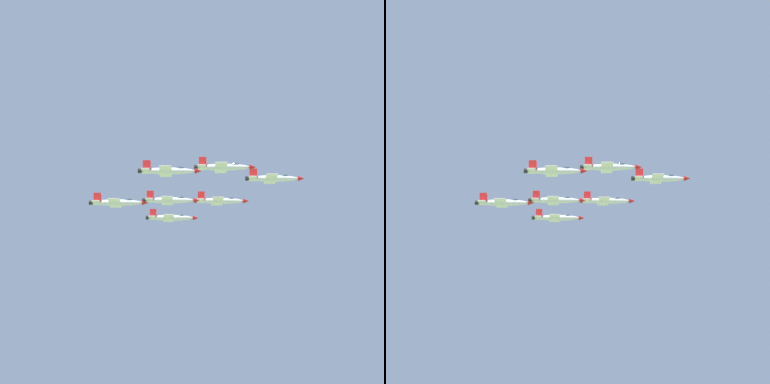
# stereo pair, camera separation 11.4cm
# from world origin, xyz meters

# --- Properties ---
(jet_lead) EXTENTS (11.59, 13.09, 3.26)m
(jet_lead) POSITION_xyz_m (-10.08, -15.86, 136.97)
(jet_lead) COLOR white
(jet_left_wingman) EXTENTS (11.51, 12.68, 3.19)m
(jet_left_wingman) POSITION_xyz_m (-10.19, -33.57, 133.89)
(jet_left_wingman) COLOR white
(jet_right_wingman) EXTENTS (11.44, 13.14, 3.25)m
(jet_right_wingman) POSITION_xyz_m (7.38, -18.82, 136.56)
(jet_right_wingman) COLOR white
(jet_left_outer) EXTENTS (11.46, 12.54, 3.16)m
(jet_left_outer) POSITION_xyz_m (-10.30, -51.28, 131.87)
(jet_left_outer) COLOR white
(jet_right_outer) EXTENTS (11.27, 12.56, 3.14)m
(jet_right_outer) POSITION_xyz_m (24.84, -21.78, 132.16)
(jet_right_outer) COLOR white
(jet_slot_rear) EXTENTS (11.23, 12.51, 3.13)m
(jet_slot_rear) POSITION_xyz_m (7.27, -36.53, 131.03)
(jet_slot_rear) COLOR white
(jet_trailing) EXTENTS (11.55, 12.99, 3.23)m
(jet_trailing) POSITION_xyz_m (15.95, -46.87, 130.37)
(jet_trailing) COLOR white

